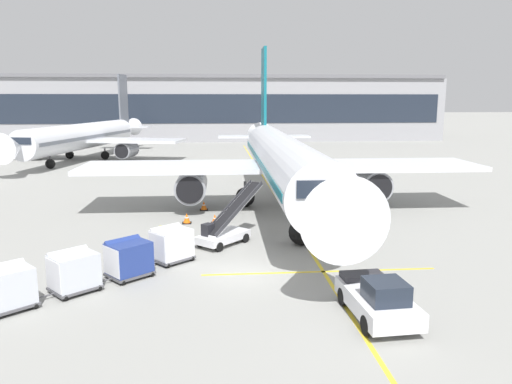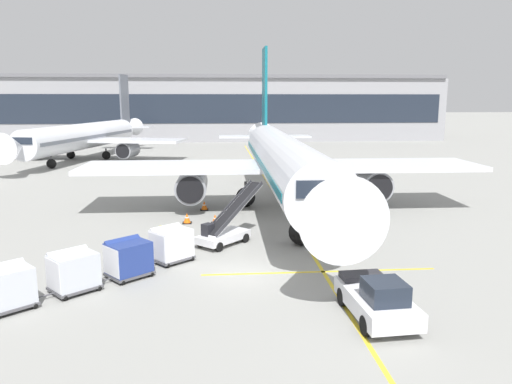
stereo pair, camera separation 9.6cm
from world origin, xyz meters
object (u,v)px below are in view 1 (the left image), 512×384
at_px(ground_crew_by_loader, 181,242).
at_px(baggage_cart_second, 128,258).
at_px(baggage_cart_fourth, 7,287).
at_px(distant_airplane, 84,137).
at_px(belt_loader, 225,229).
at_px(safety_cone_engine_keepout, 187,218).
at_px(ground_crew_by_carts, 161,239).
at_px(safety_cone_nose_mark, 204,206).
at_px(baggage_cart_lead, 171,244).
at_px(baggage_cart_third, 73,271).
at_px(safety_cone_wingtip, 215,219).
at_px(parked_airplane, 282,160).
at_px(pushback_tug, 378,299).

bearing_deg(ground_crew_by_loader, baggage_cart_second, -133.08).
relative_size(baggage_cart_fourth, distant_airplane, 0.07).
bearing_deg(belt_loader, safety_cone_engine_keepout, 116.56).
xyz_separation_m(belt_loader, baggage_cart_fourth, (-9.22, -8.75, 0.07)).
bearing_deg(ground_crew_by_carts, distant_airplane, 108.96).
xyz_separation_m(safety_cone_engine_keepout, safety_cone_nose_mark, (1.11, 4.16, -0.00)).
height_order(baggage_cart_second, distant_airplane, distant_airplane).
distance_m(baggage_cart_second, distant_airplane, 51.26).
bearing_deg(safety_cone_engine_keepout, baggage_cart_lead, -92.49).
distance_m(baggage_cart_fourth, ground_crew_by_loader, 9.02).
bearing_deg(ground_crew_by_carts, baggage_cart_third, -124.74).
xyz_separation_m(baggage_cart_second, baggage_cart_third, (-2.16, -1.66, 0.00)).
height_order(baggage_cart_second, ground_crew_by_carts, baggage_cart_second).
xyz_separation_m(baggage_cart_second, safety_cone_nose_mark, (3.36, 14.69, -0.65)).
bearing_deg(safety_cone_wingtip, baggage_cart_lead, -106.08).
relative_size(baggage_cart_fourth, ground_crew_by_loader, 1.48).
bearing_deg(baggage_cart_lead, safety_cone_nose_mark, 83.25).
bearing_deg(safety_cone_wingtip, baggage_cart_fourth, -121.91).
distance_m(safety_cone_engine_keepout, distant_airplane, 42.17).
bearing_deg(distant_airplane, safety_cone_nose_mark, -62.57).
bearing_deg(safety_cone_wingtip, safety_cone_engine_keepout, 174.83).
height_order(belt_loader, safety_cone_engine_keepout, belt_loader).
bearing_deg(parked_airplane, baggage_cart_third, -125.42).
xyz_separation_m(safety_cone_engine_keepout, distant_airplane, (-16.75, 38.58, 2.97)).
distance_m(baggage_cart_lead, distant_airplane, 49.70).
relative_size(ground_crew_by_carts, safety_cone_wingtip, 2.67).
bearing_deg(baggage_cart_second, baggage_cart_third, -142.45).
bearing_deg(baggage_cart_third, pushback_tug, -16.78).
height_order(baggage_cart_lead, baggage_cart_fourth, same).
distance_m(baggage_cart_second, baggage_cart_third, 2.72).
relative_size(parked_airplane, ground_crew_by_loader, 23.59).
bearing_deg(belt_loader, baggage_cart_fourth, -136.50).
xyz_separation_m(parked_airplane, baggage_cart_fourth, (-13.91, -18.23, -2.87)).
bearing_deg(ground_crew_by_carts, pushback_tug, -42.94).
relative_size(parked_airplane, baggage_cart_lead, 15.92).
height_order(baggage_cart_third, pushback_tug, baggage_cart_third).
height_order(ground_crew_by_carts, safety_cone_wingtip, ground_crew_by_carts).
relative_size(ground_crew_by_loader, distant_airplane, 0.05).
relative_size(belt_loader, safety_cone_nose_mark, 6.30).
distance_m(baggage_cart_fourth, pushback_tug, 15.19).
xyz_separation_m(safety_cone_nose_mark, distant_airplane, (-17.87, 34.42, 2.98)).
bearing_deg(safety_cone_engine_keepout, baggage_cart_second, -102.04).
height_order(baggage_cart_third, safety_cone_wingtip, baggage_cart_third).
relative_size(baggage_cart_second, safety_cone_nose_mark, 3.57).
xyz_separation_m(baggage_cart_lead, baggage_cart_fourth, (-6.25, -5.69, 0.00)).
distance_m(belt_loader, safety_cone_nose_mark, 9.52).
relative_size(baggage_cart_lead, baggage_cart_second, 1.00).
height_order(belt_loader, safety_cone_wingtip, belt_loader).
height_order(baggage_cart_second, baggage_cart_fourth, same).
relative_size(belt_loader, baggage_cart_fourth, 1.76).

